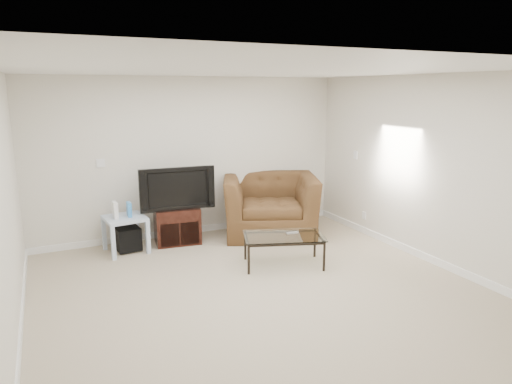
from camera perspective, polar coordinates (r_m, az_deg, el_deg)
name	(u,v)px	position (r m, az deg, el deg)	size (l,w,h in m)	color
floor	(261,292)	(5.42, 0.59, -12.39)	(5.00, 5.00, 0.00)	tan
ceiling	(261,70)	(4.92, 0.66, 15.04)	(5.00, 5.00, 0.00)	white
wall_back	(193,157)	(7.32, -7.90, 4.34)	(5.00, 0.02, 2.50)	silver
wall_left	(4,212)	(4.56, -28.99, -2.21)	(0.02, 5.00, 2.50)	silver
wall_right	(430,170)	(6.49, 20.97, 2.55)	(0.02, 5.00, 2.50)	silver
plate_back	(101,163)	(7.03, -18.84, 3.43)	(0.12, 0.02, 0.12)	white
plate_right_switch	(356,155)	(7.66, 12.34, 4.53)	(0.02, 0.09, 0.13)	white
plate_right_outlet	(364,215)	(7.62, 13.36, -2.86)	(0.02, 0.08, 0.12)	white
tv_stand	(177,225)	(7.07, -9.81, -4.12)	(0.66, 0.46, 0.55)	black
dvd_player	(177,214)	(6.99, -9.82, -2.76)	(0.35, 0.24, 0.05)	black
television	(176,187)	(6.90, -9.96, 0.57)	(1.04, 0.21, 0.64)	black
side_table	(126,234)	(6.85, -15.98, -5.10)	(0.55, 0.55, 0.52)	silver
subwoofer	(128,238)	(6.91, -15.73, -5.62)	(0.33, 0.33, 0.33)	black
game_console	(115,210)	(6.70, -17.19, -2.19)	(0.05, 0.17, 0.24)	white
game_case	(129,209)	(6.75, -15.58, -2.11)	(0.05, 0.15, 0.21)	#337FCC
recliner	(270,195)	(7.34, 1.76, -0.38)	(1.46, 0.95, 1.28)	#502F1E
coffee_table	(283,250)	(6.13, 3.45, -7.30)	(1.05, 0.59, 0.41)	black
remote	(292,233)	(6.15, 4.54, -5.10)	(0.16, 0.05, 0.02)	#B2B2B7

